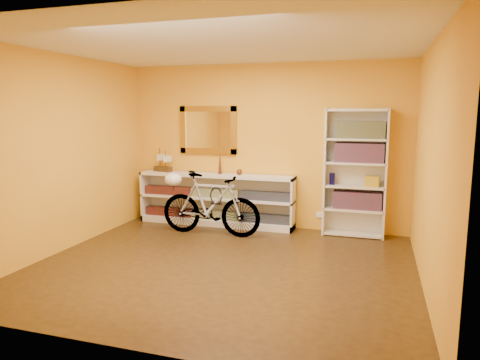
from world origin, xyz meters
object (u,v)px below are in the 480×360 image
(bookcase, at_px, (355,173))
(helmet, at_px, (173,179))
(console_unit, at_px, (216,199))
(bicycle, at_px, (210,205))

(bookcase, xyz_separation_m, helmet, (-2.67, -0.62, -0.12))
(console_unit, height_order, helmet, helmet)
(bicycle, bearing_deg, helmet, 90.00)
(bicycle, bearing_deg, console_unit, 13.51)
(console_unit, relative_size, bicycle, 1.63)
(console_unit, bearing_deg, helmet, -128.55)
(bicycle, xyz_separation_m, helmet, (-0.61, 0.00, 0.36))
(console_unit, distance_m, bicycle, 0.61)
(bookcase, bearing_deg, bicycle, -163.22)
(bicycle, bearing_deg, bookcase, -72.81)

